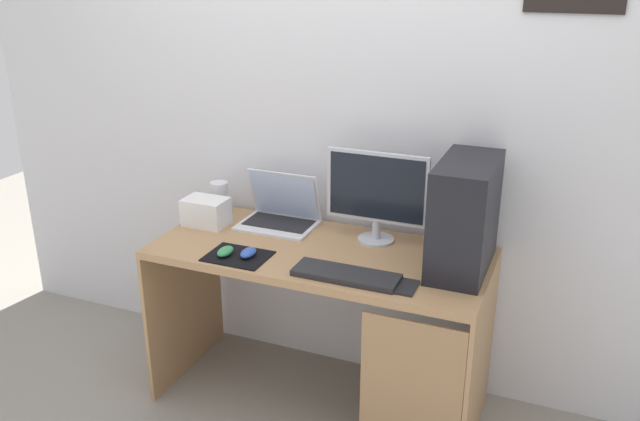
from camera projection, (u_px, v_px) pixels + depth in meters
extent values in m
plane|color=gray|center=(320.00, 398.00, 3.11)|extent=(8.00, 8.00, 0.00)
cube|color=silver|center=(350.00, 110.00, 2.95)|extent=(4.00, 0.04, 2.60)
cube|color=#A37A51|center=(320.00, 253.00, 2.84)|extent=(1.44, 0.64, 0.03)
cube|color=#A37A51|center=(185.00, 301.00, 3.23)|extent=(0.02, 0.64, 0.73)
cube|color=#A37A51|center=(480.00, 365.00, 2.73)|extent=(0.02, 0.64, 0.73)
cube|color=#96704B|center=(410.00, 389.00, 2.52)|extent=(0.40, 0.01, 0.58)
cube|color=black|center=(465.00, 216.00, 2.60)|extent=(0.21, 0.44, 0.45)
cylinder|color=#B7BCC6|center=(376.00, 239.00, 2.92)|extent=(0.16, 0.16, 0.01)
cylinder|color=#B7BCC6|center=(376.00, 229.00, 2.91)|extent=(0.04, 0.04, 0.09)
cube|color=#B7BCC6|center=(377.00, 187.00, 2.83)|extent=(0.45, 0.02, 0.31)
cube|color=black|center=(376.00, 188.00, 2.82)|extent=(0.42, 0.00, 0.28)
cube|color=silver|center=(277.00, 225.00, 3.08)|extent=(0.35, 0.25, 0.01)
cube|color=black|center=(279.00, 222.00, 3.09)|extent=(0.31, 0.17, 0.00)
cube|color=silver|center=(285.00, 195.00, 3.11)|extent=(0.35, 0.08, 0.24)
cube|color=#ADC1E5|center=(284.00, 195.00, 3.10)|extent=(0.33, 0.07, 0.21)
cylinder|color=silver|center=(220.00, 198.00, 3.22)|extent=(0.08, 0.08, 0.16)
cube|color=white|center=(206.00, 212.00, 3.08)|extent=(0.20, 0.14, 0.13)
cube|color=#232326|center=(346.00, 275.00, 2.58)|extent=(0.42, 0.14, 0.02)
cube|color=black|center=(238.00, 256.00, 2.77)|extent=(0.26, 0.20, 0.00)
ellipsoid|color=#2D51B2|center=(248.00, 253.00, 2.75)|extent=(0.06, 0.10, 0.03)
ellipsoid|color=#338C4C|center=(225.00, 251.00, 2.77)|extent=(0.06, 0.10, 0.03)
cube|color=#232326|center=(407.00, 287.00, 2.50)|extent=(0.07, 0.13, 0.01)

